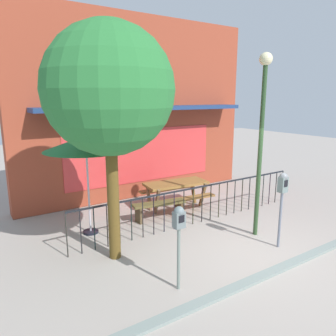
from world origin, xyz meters
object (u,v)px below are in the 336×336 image
at_px(patio_umbrella, 86,144).
at_px(patio_bench, 159,207).
at_px(parking_meter_near, 179,226).
at_px(street_tree, 109,91).
at_px(street_lamp, 262,121).
at_px(picnic_table_left, 176,188).
at_px(parking_meter_far, 282,190).

height_order(patio_umbrella, patio_bench, patio_umbrella).
relative_size(patio_umbrella, parking_meter_near, 1.59).
xyz_separation_m(patio_bench, street_tree, (-1.81, -1.24, 2.92)).
bearing_deg(street_lamp, picnic_table_left, 101.54).
height_order(patio_umbrella, parking_meter_far, patio_umbrella).
bearing_deg(picnic_table_left, patio_bench, -149.56).
distance_m(picnic_table_left, parking_meter_far, 3.35).
bearing_deg(parking_meter_far, patio_umbrella, 137.07).
distance_m(picnic_table_left, patio_umbrella, 3.12).
distance_m(patio_bench, street_lamp, 3.37).
relative_size(parking_meter_near, parking_meter_far, 0.89).
xyz_separation_m(patio_umbrella, street_tree, (0.00, -1.42, 1.13)).
height_order(patio_bench, street_lamp, street_lamp).
relative_size(patio_umbrella, parking_meter_far, 1.42).
xyz_separation_m(parking_meter_near, street_lamp, (2.77, 0.82, 1.52)).
bearing_deg(patio_umbrella, picnic_table_left, 7.20).
relative_size(patio_bench, parking_meter_near, 0.98).
relative_size(patio_bench, street_lamp, 0.35).
bearing_deg(patio_umbrella, street_tree, -89.92).
bearing_deg(street_lamp, parking_meter_near, -163.60).
bearing_deg(street_tree, parking_meter_near, -74.52).
xyz_separation_m(picnic_table_left, patio_bench, (-0.89, -0.52, -0.26)).
bearing_deg(street_tree, patio_bench, 34.44).
xyz_separation_m(parking_meter_far, street_lamp, (0.08, 0.72, 1.39)).
relative_size(patio_bench, parking_meter_far, 0.87).
bearing_deg(street_tree, patio_umbrella, 90.08).
xyz_separation_m(street_tree, street_lamp, (3.22, -0.78, -0.62)).
distance_m(parking_meter_far, street_lamp, 1.56).
xyz_separation_m(picnic_table_left, patio_umbrella, (-2.70, -0.34, 1.53)).
bearing_deg(street_lamp, street_tree, 166.38).
relative_size(picnic_table_left, patio_umbrella, 0.84).
distance_m(patio_bench, parking_meter_far, 3.18).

